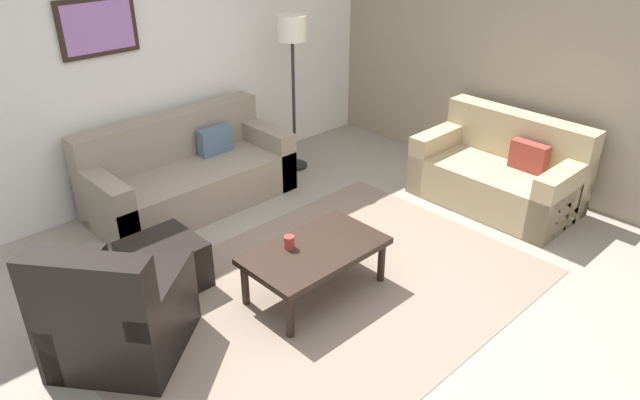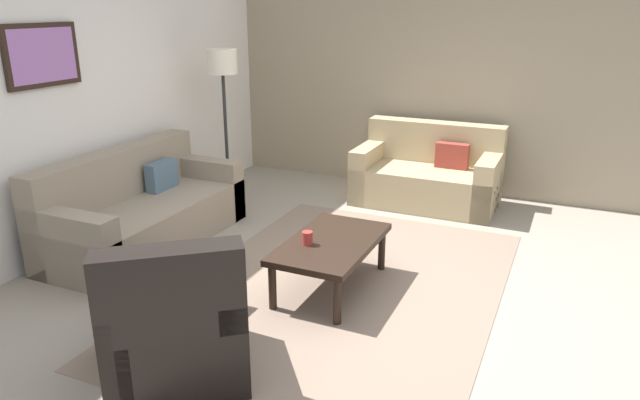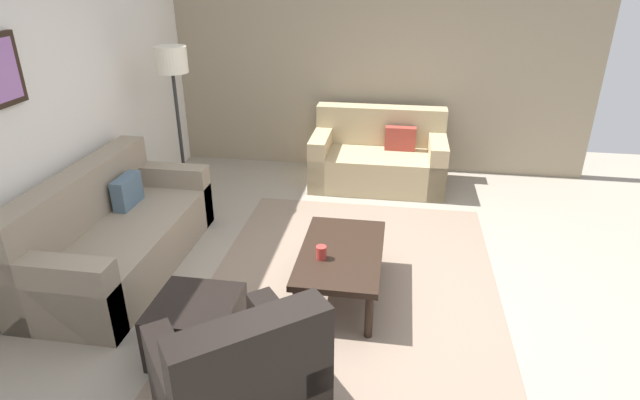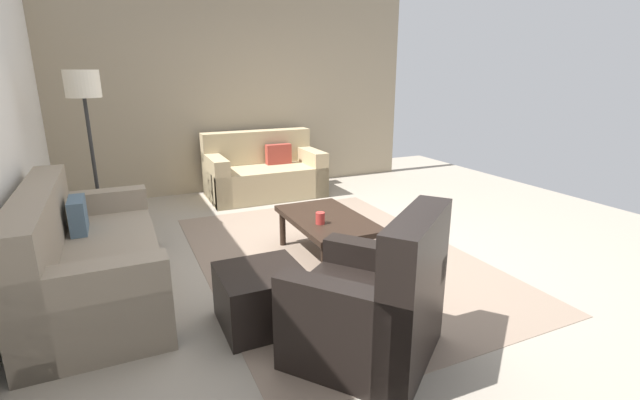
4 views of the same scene
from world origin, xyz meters
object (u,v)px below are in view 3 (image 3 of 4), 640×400
Objects in this scene: couch_loveseat at (379,159)px; cup at (321,252)px; armchair_leather at (241,395)px; coffee_table at (341,256)px; lamp_standing at (173,77)px; couch_main at (111,236)px; ottoman at (197,326)px.

cup is at bearing 173.33° from couch_loveseat.
armchair_leather reaches higher than cup.
coffee_table is 0.22m from cup.
couch_loveseat is 2.45m from coffee_table.
lamp_standing is at bearing 52.29° from coffee_table.
lamp_standing is at bearing -4.88° from couch_main.
ottoman is at bearing 132.29° from coffee_table.
couch_main is at bearing 50.60° from ottoman.
coffee_table is 0.64× the size of lamp_standing.
armchair_leather is 1.02× the size of coffee_table.
couch_loveseat is 1.39× the size of armchair_leather.
coffee_table reaches higher than ottoman.
lamp_standing reaches higher than ottoman.
couch_main reaches higher than cup.
couch_loveseat reaches higher than ottoman.
ottoman is at bearing -129.40° from couch_main.
armchair_leather is (-1.58, -1.64, 0.01)m from couch_main.
cup is (0.67, -0.76, 0.26)m from ottoman.
cup is at bearing -10.38° from armchair_leather.
armchair_leather is at bearing -152.50° from lamp_standing.
cup is at bearing -97.81° from couch_main.
couch_main is 1.18× the size of lamp_standing.
lamp_standing is at bearing 27.50° from armchair_leather.
cup is (1.32, -0.24, 0.15)m from armchair_leather.
coffee_table is at bearing 176.13° from couch_loveseat.
armchair_leather is (-3.90, 0.54, 0.01)m from couch_loveseat.
ottoman is (-3.25, 1.06, -0.10)m from couch_loveseat.
ottoman is at bearing 161.99° from couch_loveseat.
coffee_table is at bearing -127.71° from lamp_standing.
lamp_standing is at bearing 47.59° from cup.
ottoman is at bearing 131.55° from cup.
couch_loveseat is 2.61m from cup.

